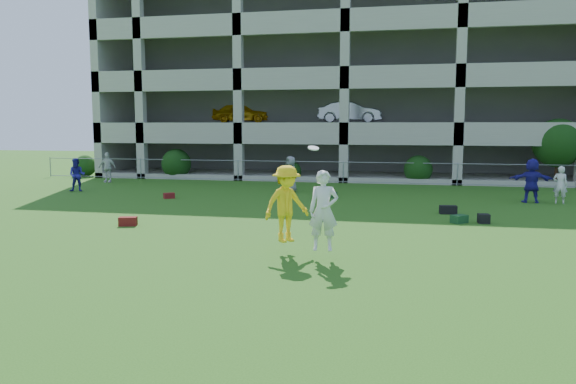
% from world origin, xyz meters
% --- Properties ---
extents(ground, '(100.00, 100.00, 0.00)m').
position_xyz_m(ground, '(0.00, 0.00, 0.00)').
color(ground, '#235114').
rests_on(ground, ground).
extents(bystander_a, '(0.92, 0.82, 1.59)m').
position_xyz_m(bystander_a, '(-12.03, 12.50, 0.79)').
color(bystander_a, navy).
rests_on(bystander_a, ground).
extents(bystander_b, '(1.00, 0.47, 1.66)m').
position_xyz_m(bystander_b, '(-12.86, 16.73, 0.83)').
color(bystander_b, silver).
rests_on(bystander_b, ground).
extents(bystander_c, '(0.95, 0.98, 1.70)m').
position_xyz_m(bystander_c, '(-1.98, 14.39, 0.85)').
color(bystander_c, gray).
rests_on(bystander_c, ground).
extents(bystander_d, '(1.71, 0.62, 1.82)m').
position_xyz_m(bystander_d, '(8.42, 12.90, 0.91)').
color(bystander_d, '#281F92').
rests_on(bystander_d, ground).
extents(bystander_e, '(0.63, 0.49, 1.53)m').
position_xyz_m(bystander_e, '(9.49, 12.83, 0.76)').
color(bystander_e, silver).
rests_on(bystander_e, ground).
extents(bag_red_a, '(0.61, 0.44, 0.28)m').
position_xyz_m(bag_red_a, '(-5.20, 4.56, 0.14)').
color(bag_red_a, '#5B160F').
rests_on(bag_red_a, ground).
extents(bag_black_b, '(0.47, 0.44, 0.22)m').
position_xyz_m(bag_black_b, '(0.54, 6.81, 0.11)').
color(bag_black_b, black).
rests_on(bag_black_b, ground).
extents(bag_green_c, '(0.60, 0.60, 0.26)m').
position_xyz_m(bag_green_c, '(5.12, 7.28, 0.13)').
color(bag_green_c, '#14371D').
rests_on(bag_green_c, ground).
extents(crate_d, '(0.38, 0.38, 0.30)m').
position_xyz_m(crate_d, '(5.89, 7.40, 0.15)').
color(crate_d, black).
rests_on(crate_d, ground).
extents(bag_black_e, '(0.63, 0.36, 0.30)m').
position_xyz_m(bag_black_e, '(4.89, 9.14, 0.15)').
color(bag_black_e, black).
rests_on(bag_black_e, ground).
extents(bag_red_f, '(0.53, 0.50, 0.24)m').
position_xyz_m(bag_red_f, '(-6.67, 11.01, 0.12)').
color(bag_red_f, '#54120E').
rests_on(bag_red_f, ground).
extents(bag_green_g, '(0.55, 0.38, 0.25)m').
position_xyz_m(bag_green_g, '(0.18, 12.65, 0.12)').
color(bag_green_g, '#133517').
rests_on(bag_green_g, ground).
extents(frisbee_contest, '(2.04, 1.41, 2.45)m').
position_xyz_m(frisbee_contest, '(0.79, 1.70, 1.23)').
color(frisbee_contest, yellow).
rests_on(frisbee_contest, ground).
extents(parking_garage, '(30.00, 14.00, 12.00)m').
position_xyz_m(parking_garage, '(-0.01, 27.70, 6.01)').
color(parking_garage, '#9E998C').
rests_on(parking_garage, ground).
extents(fence, '(36.06, 0.06, 1.20)m').
position_xyz_m(fence, '(0.00, 19.00, 0.61)').
color(fence, gray).
rests_on(fence, ground).
extents(shrub_row, '(34.38, 2.52, 3.50)m').
position_xyz_m(shrub_row, '(4.59, 19.70, 1.51)').
color(shrub_row, '#163D11').
rests_on(shrub_row, ground).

